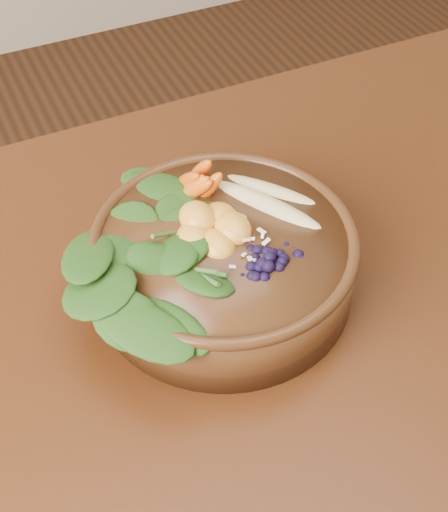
{
  "coord_description": "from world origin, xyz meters",
  "views": [
    {
      "loc": [
        -0.37,
        -0.3,
        1.29
      ],
      "look_at": [
        -0.17,
        0.13,
        0.79
      ],
      "focal_mm": 50.0,
      "sensor_mm": 36.0,
      "label": 1
    }
  ],
  "objects_px": {
    "blueberry_pile": "(271,250)",
    "banana_halves": "(269,187)",
    "carrot_cluster": "(200,156)",
    "dining_table": "(414,374)",
    "kale_heap": "(153,221)",
    "mandarin_cluster": "(212,219)",
    "stoneware_bowl": "(224,263)"
  },
  "relations": [
    {
      "from": "blueberry_pile",
      "to": "banana_halves",
      "type": "bearing_deg",
      "value": 63.4
    },
    {
      "from": "carrot_cluster",
      "to": "dining_table",
      "type": "bearing_deg",
      "value": -78.48
    },
    {
      "from": "kale_heap",
      "to": "carrot_cluster",
      "type": "xyz_separation_m",
      "value": [
        0.07,
        0.05,
        0.02
      ]
    },
    {
      "from": "carrot_cluster",
      "to": "banana_halves",
      "type": "distance_m",
      "value": 0.07
    },
    {
      "from": "banana_halves",
      "to": "mandarin_cluster",
      "type": "bearing_deg",
      "value": 170.25
    },
    {
      "from": "dining_table",
      "to": "banana_halves",
      "type": "relative_size",
      "value": 11.35
    },
    {
      "from": "dining_table",
      "to": "carrot_cluster",
      "type": "xyz_separation_m",
      "value": [
        -0.15,
        0.21,
        0.2
      ]
    },
    {
      "from": "stoneware_bowl",
      "to": "mandarin_cluster",
      "type": "bearing_deg",
      "value": 108.57
    },
    {
      "from": "dining_table",
      "to": "carrot_cluster",
      "type": "distance_m",
      "value": 0.32
    },
    {
      "from": "dining_table",
      "to": "banana_halves",
      "type": "xyz_separation_m",
      "value": [
        -0.1,
        0.16,
        0.17
      ]
    },
    {
      "from": "stoneware_bowl",
      "to": "kale_heap",
      "type": "xyz_separation_m",
      "value": [
        -0.06,
        0.03,
        0.05
      ]
    },
    {
      "from": "blueberry_pile",
      "to": "kale_heap",
      "type": "bearing_deg",
      "value": 136.71
    },
    {
      "from": "dining_table",
      "to": "kale_heap",
      "type": "height_order",
      "value": "kale_heap"
    },
    {
      "from": "carrot_cluster",
      "to": "mandarin_cluster",
      "type": "distance_m",
      "value": 0.07
    },
    {
      "from": "stoneware_bowl",
      "to": "carrot_cluster",
      "type": "height_order",
      "value": "carrot_cluster"
    },
    {
      "from": "kale_heap",
      "to": "mandarin_cluster",
      "type": "height_order",
      "value": "kale_heap"
    },
    {
      "from": "dining_table",
      "to": "mandarin_cluster",
      "type": "bearing_deg",
      "value": 140.5
    },
    {
      "from": "carrot_cluster",
      "to": "blueberry_pile",
      "type": "height_order",
      "value": "carrot_cluster"
    },
    {
      "from": "carrot_cluster",
      "to": "blueberry_pile",
      "type": "xyz_separation_m",
      "value": [
        0.01,
        -0.13,
        -0.02
      ]
    },
    {
      "from": "carrot_cluster",
      "to": "kale_heap",
      "type": "bearing_deg",
      "value": -169.49
    },
    {
      "from": "dining_table",
      "to": "blueberry_pile",
      "type": "relative_size",
      "value": 13.52
    },
    {
      "from": "kale_heap",
      "to": "banana_halves",
      "type": "bearing_deg",
      "value": 1.36
    },
    {
      "from": "banana_halves",
      "to": "blueberry_pile",
      "type": "xyz_separation_m",
      "value": [
        -0.04,
        -0.08,
        0.01
      ]
    },
    {
      "from": "kale_heap",
      "to": "carrot_cluster",
      "type": "relative_size",
      "value": 2.38
    },
    {
      "from": "kale_heap",
      "to": "blueberry_pile",
      "type": "height_order",
      "value": "kale_heap"
    },
    {
      "from": "carrot_cluster",
      "to": "mandarin_cluster",
      "type": "bearing_deg",
      "value": -129.81
    },
    {
      "from": "stoneware_bowl",
      "to": "banana_halves",
      "type": "distance_m",
      "value": 0.09
    },
    {
      "from": "dining_table",
      "to": "stoneware_bowl",
      "type": "bearing_deg",
      "value": 142.83
    },
    {
      "from": "kale_heap",
      "to": "carrot_cluster",
      "type": "height_order",
      "value": "carrot_cluster"
    },
    {
      "from": "stoneware_bowl",
      "to": "blueberry_pile",
      "type": "relative_size",
      "value": 2.16
    },
    {
      "from": "dining_table",
      "to": "banana_halves",
      "type": "distance_m",
      "value": 0.26
    },
    {
      "from": "banana_halves",
      "to": "blueberry_pile",
      "type": "bearing_deg",
      "value": -141.51
    }
  ]
}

